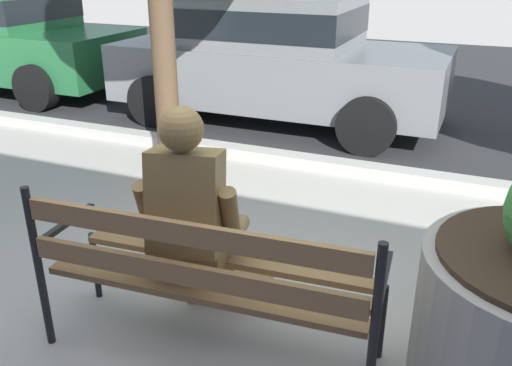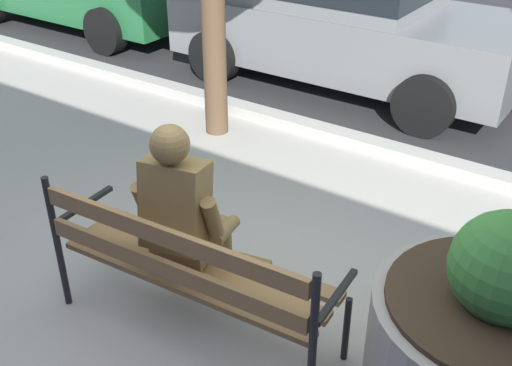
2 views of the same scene
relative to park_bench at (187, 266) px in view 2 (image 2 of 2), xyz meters
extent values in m
plane|color=#ADA8A0|center=(0.01, 0.02, -0.54)|extent=(80.00, 80.00, 0.00)
cube|color=#B2AFA8|center=(0.01, 2.92, -0.48)|extent=(60.00, 0.20, 0.12)
cube|color=olive|center=(0.01, -0.07, -0.09)|extent=(1.70, 0.23, 0.04)
cube|color=olive|center=(-0.01, 0.11, -0.09)|extent=(1.70, 0.23, 0.04)
cube|color=olive|center=(-0.02, 0.29, -0.09)|extent=(1.70, 0.23, 0.04)
cube|color=olive|center=(0.01, -0.16, 0.08)|extent=(1.70, 0.16, 0.11)
cube|color=olive|center=(0.01, -0.16, 0.30)|extent=(1.70, 0.16, 0.11)
cylinder|color=black|center=(-0.90, 0.24, -0.32)|extent=(0.04, 0.04, 0.45)
cylinder|color=black|center=(-0.87, -0.22, -0.07)|extent=(0.04, 0.04, 0.95)
cube|color=black|center=(-0.89, 0.05, 0.08)|extent=(0.07, 0.48, 0.03)
cylinder|color=black|center=(0.86, 0.37, -0.32)|extent=(0.04, 0.04, 0.45)
cylinder|color=black|center=(0.89, -0.10, -0.07)|extent=(0.04, 0.04, 0.95)
cube|color=black|center=(0.87, 0.17, 0.08)|extent=(0.07, 0.48, 0.03)
cube|color=olive|center=(-0.14, 0.17, 0.02)|extent=(0.40, 0.39, 0.16)
cube|color=olive|center=(-0.12, 0.07, 0.34)|extent=(0.41, 0.36, 0.55)
sphere|color=olive|center=(-0.12, 0.06, 0.72)|extent=(0.22, 0.22, 0.22)
cylinder|color=olive|center=(-0.34, 0.04, 0.29)|extent=(0.13, 0.20, 0.29)
cylinder|color=olive|center=(-0.38, 0.18, 0.12)|extent=(0.14, 0.28, 0.10)
cylinder|color=olive|center=(0.09, 0.14, 0.29)|extent=(0.13, 0.20, 0.29)
cylinder|color=olive|center=(0.07, 0.28, 0.12)|extent=(0.14, 0.28, 0.10)
cylinder|color=olive|center=(-0.26, 0.29, -0.02)|extent=(0.21, 0.38, 0.14)
cylinder|color=olive|center=(-0.30, 0.46, -0.29)|extent=(0.11, 0.11, 0.50)
cube|color=olive|center=(-0.31, 0.52, -0.51)|extent=(0.16, 0.26, 0.07)
cylinder|color=olive|center=(-0.08, 0.32, -0.02)|extent=(0.21, 0.38, 0.14)
cylinder|color=olive|center=(-0.12, 0.50, -0.29)|extent=(0.11, 0.11, 0.50)
cube|color=olive|center=(-0.13, 0.56, -0.51)|extent=(0.16, 0.26, 0.07)
cube|color=olive|center=(-0.02, 0.63, -0.46)|extent=(0.31, 0.24, 0.16)
cylinder|color=gray|center=(1.60, 0.42, -0.17)|extent=(1.19, 1.19, 0.74)
cylinder|color=#38281C|center=(1.60, 0.42, 0.21)|extent=(1.07, 1.07, 0.03)
sphere|color=#387A33|center=(1.60, 0.42, 0.43)|extent=(0.54, 0.54, 0.54)
cylinder|color=brown|center=(-1.68, 2.43, 0.58)|extent=(0.23, 0.23, 2.25)
cylinder|color=black|center=(-4.46, 5.25, -0.22)|extent=(0.64, 0.22, 0.64)
cylinder|color=black|center=(-4.47, 3.55, -0.22)|extent=(0.64, 0.22, 0.64)
cube|color=slate|center=(-1.25, 4.40, 0.07)|extent=(4.10, 1.71, 0.70)
cylinder|color=black|center=(0.08, 5.25, -0.22)|extent=(0.64, 0.22, 0.64)
cylinder|color=black|center=(0.08, 3.55, -0.22)|extent=(0.64, 0.22, 0.64)
cylinder|color=black|center=(-2.59, 5.26, -0.22)|extent=(0.64, 0.22, 0.64)
cylinder|color=black|center=(-2.59, 3.56, -0.22)|extent=(0.64, 0.22, 0.64)
camera|label=1|loc=(1.17, -2.08, 1.49)|focal=38.43mm
camera|label=2|loc=(1.92, -2.08, 2.17)|focal=43.01mm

